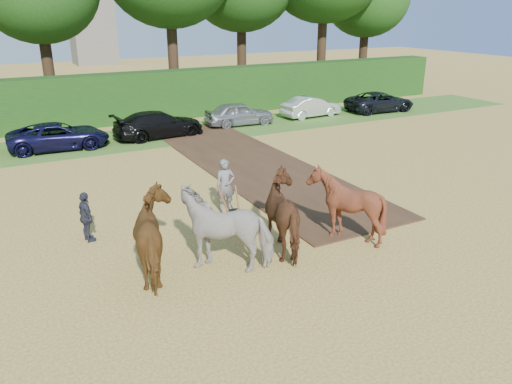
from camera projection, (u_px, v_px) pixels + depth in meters
name	position (u px, v px, depth m)	size (l,w,h in m)	color
ground	(308.00, 225.00, 16.35)	(120.00, 120.00, 0.00)	gold
earth_strip	(251.00, 163.00, 22.80)	(4.50, 17.00, 0.05)	#472D1C
grass_verge	(170.00, 135.00, 27.95)	(50.00, 5.00, 0.03)	#38601E
hedgerow	(145.00, 96.00, 31.17)	(46.00, 1.60, 3.00)	#14380F
spectator_far	(86.00, 217.00, 14.96)	(0.92, 0.38, 1.57)	#252732
plough_team	(258.00, 219.00, 14.06)	(7.56, 5.26, 2.22)	brown
parked_cars	(168.00, 123.00, 27.70)	(35.69, 2.92, 1.44)	silver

